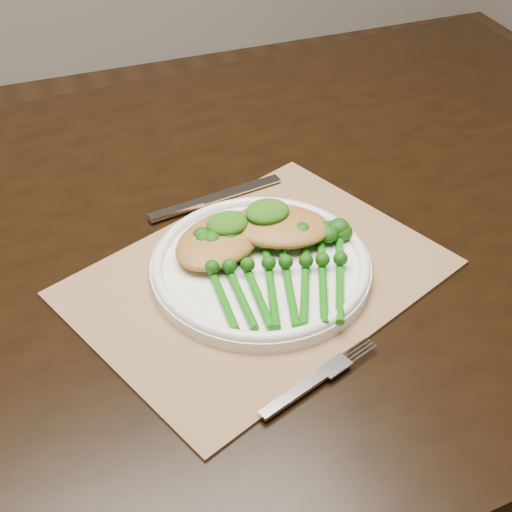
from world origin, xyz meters
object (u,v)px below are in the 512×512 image
object	(u,v)px
dining_table	(183,433)
chicken_fillet_left	(219,240)
placemat	(258,278)
dinner_plate	(261,265)
broccolini_bundle	(279,281)

from	to	relation	value
dining_table	chicken_fillet_left	size ratio (longest dim) A/B	13.43
placemat	dinner_plate	distance (m)	0.02
dining_table	dinner_plate	size ratio (longest dim) A/B	6.50
chicken_fillet_left	broccolini_bundle	world-z (taller)	chicken_fillet_left
chicken_fillet_left	dinner_plate	bearing A→B (deg)	-83.63
dining_table	chicken_fillet_left	distance (m)	0.41
dinner_plate	broccolini_bundle	world-z (taller)	broccolini_bundle
chicken_fillet_left	broccolini_bundle	distance (m)	0.09
dining_table	chicken_fillet_left	xyz separation A→B (m)	(0.06, -0.05, 0.40)
broccolini_bundle	placemat	bearing A→B (deg)	121.30
dining_table	broccolini_bundle	distance (m)	0.43
dinner_plate	placemat	bearing A→B (deg)	-131.84
dinner_plate	broccolini_bundle	bearing A→B (deg)	-82.03
placemat	broccolini_bundle	distance (m)	0.04
dining_table	placemat	bearing A→B (deg)	-50.46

